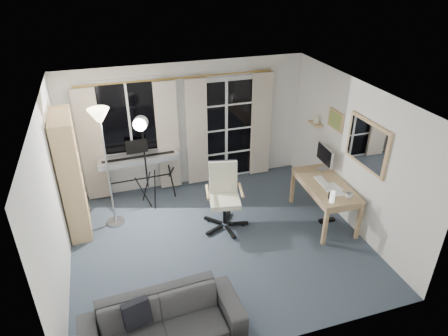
# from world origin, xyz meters

# --- Properties ---
(floor) EXTENTS (4.50, 4.00, 0.02)m
(floor) POSITION_xyz_m (0.00, 0.00, -0.01)
(floor) COLOR #323C49
(floor) RESTS_ON ground
(window) EXTENTS (1.20, 0.08, 1.40)m
(window) POSITION_xyz_m (-1.05, 1.97, 1.50)
(window) COLOR white
(window) RESTS_ON floor
(french_door) EXTENTS (1.32, 0.09, 2.11)m
(french_door) POSITION_xyz_m (0.75, 1.97, 1.03)
(french_door) COLOR white
(french_door) RESTS_ON floor
(curtains) EXTENTS (3.60, 0.07, 2.13)m
(curtains) POSITION_xyz_m (-0.14, 1.88, 1.09)
(curtains) COLOR gold
(curtains) RESTS_ON floor
(bookshelf) EXTENTS (0.37, 0.94, 1.99)m
(bookshelf) POSITION_xyz_m (-2.12, 1.04, 0.95)
(bookshelf) COLOR tan
(bookshelf) RESTS_ON floor
(torchiere_lamp) EXTENTS (0.42, 0.42, 2.05)m
(torchiere_lamp) POSITION_xyz_m (-1.53, 1.01, 1.65)
(torchiere_lamp) COLOR #B2B2B7
(torchiere_lamp) RESTS_ON floor
(keyboard_piano) EXTENTS (1.45, 0.73, 1.04)m
(keyboard_piano) POSITION_xyz_m (-0.98, 1.70, 0.79)
(keyboard_piano) COLOR black
(keyboard_piano) RESTS_ON floor
(studio_light) EXTENTS (0.39, 0.40, 1.78)m
(studio_light) POSITION_xyz_m (-0.91, 1.32, 1.43)
(studio_light) COLOR black
(studio_light) RESTS_ON floor
(office_chair) EXTENTS (0.77, 0.76, 1.11)m
(office_chair) POSITION_xyz_m (0.24, 0.46, 0.65)
(office_chair) COLOR black
(office_chair) RESTS_ON floor
(desk) EXTENTS (0.72, 1.35, 0.71)m
(desk) POSITION_xyz_m (1.88, 0.05, 0.62)
(desk) COLOR #A48954
(desk) RESTS_ON floor
(monitor) EXTENTS (0.18, 0.51, 0.44)m
(monitor) POSITION_xyz_m (2.08, 0.50, 0.98)
(monitor) COLOR silver
(monitor) RESTS_ON desk
(desk_clutter) EXTENTS (0.44, 0.80, 0.90)m
(desk_clutter) POSITION_xyz_m (1.81, -0.17, 0.56)
(desk_clutter) COLOR white
(desk_clutter) RESTS_ON desk
(mug) EXTENTS (0.12, 0.10, 0.12)m
(mug) POSITION_xyz_m (1.98, -0.45, 0.77)
(mug) COLOR silver
(mug) RESTS_ON desk
(wall_mirror) EXTENTS (0.04, 0.94, 0.74)m
(wall_mirror) POSITION_xyz_m (2.22, -0.35, 1.55)
(wall_mirror) COLOR tan
(wall_mirror) RESTS_ON floor
(framed_print) EXTENTS (0.03, 0.42, 0.32)m
(framed_print) POSITION_xyz_m (2.23, 0.55, 1.60)
(framed_print) COLOR tan
(framed_print) RESTS_ON floor
(wall_shelf) EXTENTS (0.16, 0.30, 0.18)m
(wall_shelf) POSITION_xyz_m (2.16, 1.05, 1.41)
(wall_shelf) COLOR tan
(wall_shelf) RESTS_ON floor
(sofa) EXTENTS (1.90, 0.64, 0.73)m
(sofa) POSITION_xyz_m (-1.15, -1.55, 0.37)
(sofa) COLOR #2E2E30
(sofa) RESTS_ON floor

